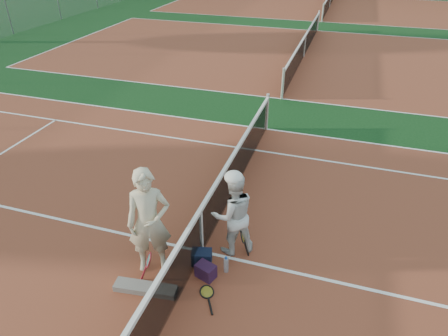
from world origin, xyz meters
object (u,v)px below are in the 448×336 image
object	(u,v)px
racket_spare	(207,292)
sports_bag_purple	(206,271)
net_main	(201,231)
player_a	(149,222)
racket_red	(150,267)
water_bottle	(226,265)
sports_bag_navy	(202,257)
player_b	(233,214)
racket_black_held	(242,243)

from	to	relation	value
racket_spare	sports_bag_purple	bearing A→B (deg)	-7.90
net_main	racket_spare	bearing A→B (deg)	-65.08
player_a	racket_red	world-z (taller)	player_a
net_main	player_a	size ratio (longest dim) A/B	5.50
player_a	racket_spare	xyz separation A→B (m)	(1.10, -0.29, -0.98)
water_bottle	sports_bag_navy	bearing A→B (deg)	173.06
racket_spare	water_bottle	distance (m)	0.59
racket_red	water_bottle	distance (m)	1.31
player_b	racket_red	xyz separation A→B (m)	(-1.13, -1.15, -0.53)
player_b	racket_spare	distance (m)	1.40
player_b	racket_red	distance (m)	1.69
net_main	racket_spare	xyz separation A→B (m)	(0.41, -0.88, -0.49)
player_a	sports_bag_purple	world-z (taller)	player_a
player_a	player_b	world-z (taller)	player_a
net_main	racket_black_held	xyz separation A→B (m)	(0.73, 0.15, -0.22)
racket_black_held	sports_bag_purple	bearing A→B (deg)	45.84
racket_red	racket_black_held	size ratio (longest dim) A/B	0.97
player_a	racket_black_held	xyz separation A→B (m)	(1.43, 0.73, -0.70)
racket_black_held	racket_spare	xyz separation A→B (m)	(-0.33, -1.02, -0.28)
sports_bag_purple	racket_red	bearing A→B (deg)	-159.30
racket_red	sports_bag_navy	xyz separation A→B (m)	(0.71, 0.62, -0.15)
racket_black_held	sports_bag_navy	size ratio (longest dim) A/B	1.67
player_a	racket_spare	world-z (taller)	player_a
racket_red	water_bottle	world-z (taller)	racket_red
racket_red	racket_black_held	world-z (taller)	racket_black_held
player_b	racket_spare	world-z (taller)	player_b
sports_bag_navy	sports_bag_purple	world-z (taller)	sports_bag_navy
player_b	racket_black_held	bearing A→B (deg)	118.33
net_main	racket_red	xyz separation A→B (m)	(-0.61, -0.89, -0.22)
player_b	racket_black_held	world-z (taller)	player_b
racket_black_held	sports_bag_purple	distance (m)	0.85
racket_black_held	sports_bag_purple	xyz separation A→B (m)	(-0.46, -0.70, -0.16)
player_a	racket_black_held	bearing A→B (deg)	1.29
racket_red	sports_bag_navy	size ratio (longest dim) A/B	1.62
player_b	water_bottle	xyz separation A→B (m)	(0.05, -0.59, -0.67)
player_b	sports_bag_navy	xyz separation A→B (m)	(-0.42, -0.53, -0.68)
sports_bag_purple	water_bottle	world-z (taller)	water_bottle
racket_red	racket_black_held	bearing A→B (deg)	10.57
net_main	player_a	distance (m)	1.03
sports_bag_purple	net_main	bearing A→B (deg)	116.35
racket_spare	racket_black_held	bearing A→B (deg)	-47.93
racket_black_held	water_bottle	world-z (taller)	racket_black_held
sports_bag_purple	player_b	bearing A→B (deg)	73.42
player_a	sports_bag_navy	distance (m)	1.21
player_b	racket_red	size ratio (longest dim) A/B	2.87
net_main	sports_bag_navy	world-z (taller)	net_main
net_main	water_bottle	distance (m)	0.75
sports_bag_navy	net_main	bearing A→B (deg)	109.56
player_b	sports_bag_purple	xyz separation A→B (m)	(-0.24, -0.81, -0.69)
sports_bag_navy	sports_bag_purple	bearing A→B (deg)	-57.83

